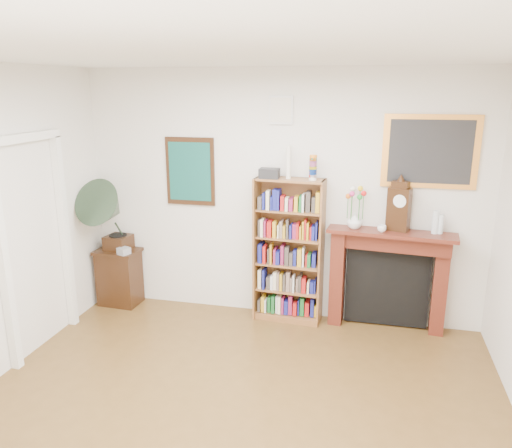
{
  "coord_description": "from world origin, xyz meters",
  "views": [
    {
      "loc": [
        0.99,
        -2.88,
        2.58
      ],
      "look_at": [
        -0.07,
        1.6,
        1.32
      ],
      "focal_mm": 35.0,
      "sensor_mm": 36.0,
      "label": 1
    }
  ],
  "objects_px": {
    "fireplace": "(388,271)",
    "cd_stack": "(124,251)",
    "flower_vase": "(355,221)",
    "teacup": "(382,229)",
    "gramophone": "(109,211)",
    "mantel_clock": "(399,207)",
    "bottle_right": "(440,224)",
    "side_cabinet": "(119,277)",
    "bookshelf": "(289,243)",
    "bottle_left": "(435,222)"
  },
  "relations": [
    {
      "from": "mantel_clock",
      "to": "side_cabinet",
      "type": "bearing_deg",
      "value": -157.01
    },
    {
      "from": "fireplace",
      "to": "flower_vase",
      "type": "xyz_separation_m",
      "value": [
        -0.39,
        -0.04,
        0.55
      ]
    },
    {
      "from": "side_cabinet",
      "to": "mantel_clock",
      "type": "relative_size",
      "value": 1.31
    },
    {
      "from": "fireplace",
      "to": "gramophone",
      "type": "distance_m",
      "value": 3.22
    },
    {
      "from": "side_cabinet",
      "to": "mantel_clock",
      "type": "bearing_deg",
      "value": 4.21
    },
    {
      "from": "mantel_clock",
      "to": "bookshelf",
      "type": "bearing_deg",
      "value": -156.46
    },
    {
      "from": "bookshelf",
      "to": "bottle_left",
      "type": "height_order",
      "value": "bookshelf"
    },
    {
      "from": "gramophone",
      "to": "cd_stack",
      "type": "xyz_separation_m",
      "value": [
        0.15,
        -0.01,
        -0.47
      ]
    },
    {
      "from": "fireplace",
      "to": "bottle_left",
      "type": "xyz_separation_m",
      "value": [
        0.43,
        -0.04,
        0.58
      ]
    },
    {
      "from": "fireplace",
      "to": "bottle_left",
      "type": "distance_m",
      "value": 0.73
    },
    {
      "from": "teacup",
      "to": "bottle_right",
      "type": "bearing_deg",
      "value": 7.2
    },
    {
      "from": "cd_stack",
      "to": "bottle_right",
      "type": "height_order",
      "value": "bottle_right"
    },
    {
      "from": "fireplace",
      "to": "flower_vase",
      "type": "bearing_deg",
      "value": -169.28
    },
    {
      "from": "mantel_clock",
      "to": "teacup",
      "type": "bearing_deg",
      "value": -128.37
    },
    {
      "from": "bookshelf",
      "to": "teacup",
      "type": "bearing_deg",
      "value": 1.67
    },
    {
      "from": "flower_vase",
      "to": "bottle_right",
      "type": "relative_size",
      "value": 0.83
    },
    {
      "from": "cd_stack",
      "to": "mantel_clock",
      "type": "relative_size",
      "value": 0.23
    },
    {
      "from": "bottle_right",
      "to": "gramophone",
      "type": "bearing_deg",
      "value": -177.01
    },
    {
      "from": "bookshelf",
      "to": "mantel_clock",
      "type": "xyz_separation_m",
      "value": [
        1.15,
        0.04,
        0.46
      ]
    },
    {
      "from": "flower_vase",
      "to": "teacup",
      "type": "bearing_deg",
      "value": -13.72
    },
    {
      "from": "cd_stack",
      "to": "flower_vase",
      "type": "distance_m",
      "value": 2.68
    },
    {
      "from": "side_cabinet",
      "to": "bottle_right",
      "type": "xyz_separation_m",
      "value": [
        3.65,
        0.07,
        0.88
      ]
    },
    {
      "from": "side_cabinet",
      "to": "flower_vase",
      "type": "height_order",
      "value": "flower_vase"
    },
    {
      "from": "bookshelf",
      "to": "bottle_right",
      "type": "xyz_separation_m",
      "value": [
        1.57,
        0.02,
        0.31
      ]
    },
    {
      "from": "fireplace",
      "to": "bottle_right",
      "type": "xyz_separation_m",
      "value": [
        0.48,
        -0.03,
        0.56
      ]
    },
    {
      "from": "bookshelf",
      "to": "fireplace",
      "type": "relative_size",
      "value": 1.39
    },
    {
      "from": "mantel_clock",
      "to": "bottle_right",
      "type": "distance_m",
      "value": 0.45
    },
    {
      "from": "bookshelf",
      "to": "gramophone",
      "type": "relative_size",
      "value": 2.08
    },
    {
      "from": "flower_vase",
      "to": "teacup",
      "type": "height_order",
      "value": "flower_vase"
    },
    {
      "from": "gramophone",
      "to": "flower_vase",
      "type": "distance_m",
      "value": 2.79
    },
    {
      "from": "side_cabinet",
      "to": "teacup",
      "type": "bearing_deg",
      "value": 2.54
    },
    {
      "from": "mantel_clock",
      "to": "bottle_left",
      "type": "relative_size",
      "value": 2.2
    },
    {
      "from": "gramophone",
      "to": "bottle_left",
      "type": "xyz_separation_m",
      "value": [
        3.6,
        0.19,
        0.04
      ]
    },
    {
      "from": "bookshelf",
      "to": "cd_stack",
      "type": "height_order",
      "value": "bookshelf"
    },
    {
      "from": "bottle_left",
      "to": "bottle_right",
      "type": "distance_m",
      "value": 0.05
    },
    {
      "from": "side_cabinet",
      "to": "bottle_right",
      "type": "distance_m",
      "value": 3.75
    },
    {
      "from": "fireplace",
      "to": "teacup",
      "type": "bearing_deg",
      "value": -128.72
    },
    {
      "from": "fireplace",
      "to": "cd_stack",
      "type": "bearing_deg",
      "value": -170.25
    },
    {
      "from": "gramophone",
      "to": "bottle_left",
      "type": "height_order",
      "value": "gramophone"
    },
    {
      "from": "fireplace",
      "to": "bottle_right",
      "type": "relative_size",
      "value": 6.77
    },
    {
      "from": "fireplace",
      "to": "flower_vase",
      "type": "height_order",
      "value": "flower_vase"
    },
    {
      "from": "mantel_clock",
      "to": "flower_vase",
      "type": "bearing_deg",
      "value": -155.53
    },
    {
      "from": "fireplace",
      "to": "cd_stack",
      "type": "xyz_separation_m",
      "value": [
        -3.02,
        -0.23,
        0.07
      ]
    },
    {
      "from": "gramophone",
      "to": "flower_vase",
      "type": "relative_size",
      "value": 5.46
    },
    {
      "from": "bookshelf",
      "to": "mantel_clock",
      "type": "bearing_deg",
      "value": 6.75
    },
    {
      "from": "fireplace",
      "to": "flower_vase",
      "type": "distance_m",
      "value": 0.67
    },
    {
      "from": "gramophone",
      "to": "mantel_clock",
      "type": "height_order",
      "value": "mantel_clock"
    },
    {
      "from": "gramophone",
      "to": "mantel_clock",
      "type": "relative_size",
      "value": 1.72
    },
    {
      "from": "bottle_left",
      "to": "bottle_right",
      "type": "xyz_separation_m",
      "value": [
        0.05,
        0.01,
        -0.02
      ]
    },
    {
      "from": "mantel_clock",
      "to": "bottle_right",
      "type": "bearing_deg",
      "value": 18.57
    }
  ]
}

